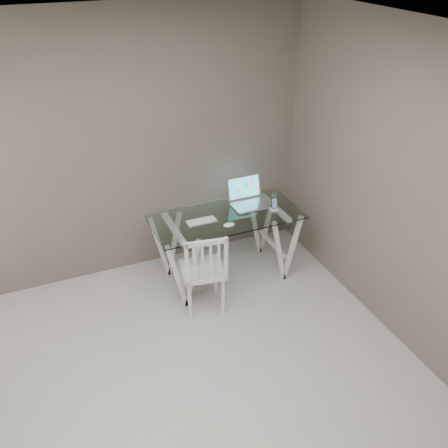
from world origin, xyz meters
The scene contains 7 objects.
room centered at (-0.06, 0.02, 1.72)m, with size 4.50×4.52×2.71m.
desk centered at (0.93, 1.64, 0.38)m, with size 1.50×0.70×0.75m.
chair centered at (0.53, 1.22, 0.48)m, with size 0.46×0.46×0.87m.
laptop centered at (1.25, 1.81, 0.81)m, with size 0.38×0.33×0.26m.
keyboard centered at (0.67, 1.63, 0.75)m, with size 0.31×0.13×0.01m, color silver.
mouse centered at (0.88, 1.44, 0.76)m, with size 0.12×0.07×0.04m, color white.
phone_dock centered at (1.44, 1.56, 0.78)m, with size 0.07×0.07×0.13m.
Camera 1 is at (-0.79, -2.33, 3.21)m, focal length 40.00 mm.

